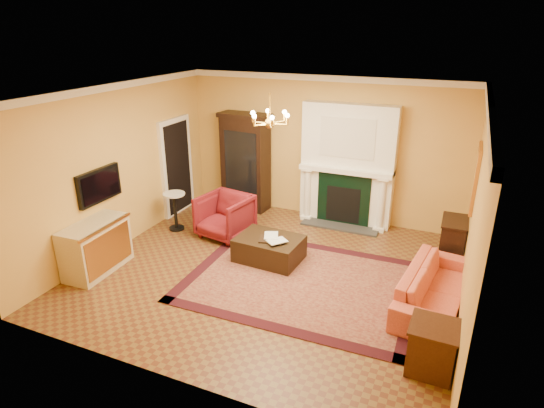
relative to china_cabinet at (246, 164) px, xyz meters
The scene contains 26 objects.
floor 3.18m from the china_cabinet, 56.02° to the right, with size 6.00×5.50×0.02m, color brown.
ceiling 3.59m from the china_cabinet, 56.02° to the right, with size 6.00×5.50×0.02m, color white.
wall_back 1.76m from the china_cabinet, ahead, with size 6.00×0.02×3.00m, color gold.
wall_front 5.53m from the china_cabinet, 72.27° to the right, with size 6.00×0.02×3.00m, color gold.
wall_left 2.86m from the china_cabinet, 118.14° to the right, with size 0.02×5.50×3.00m, color gold.
wall_right 5.33m from the china_cabinet, 27.97° to the right, with size 0.02×5.50×3.00m, color gold.
fireplace 2.29m from the china_cabinet, ahead, with size 1.90×0.70×2.50m.
crown_molding 2.97m from the china_cabinet, 42.42° to the right, with size 6.00×5.50×0.12m.
doorway 1.50m from the china_cabinet, 148.24° to the right, with size 0.08×1.05×2.10m.
tv_panel 3.35m from the china_cabinet, 112.31° to the right, with size 0.09×0.95×0.58m.
gilt_mirror 4.81m from the china_cabinet, 13.20° to the right, with size 0.06×0.76×1.05m.
chandelier 3.39m from the china_cabinet, 56.02° to the right, with size 0.63×0.55×0.53m.
oriental_rug 3.60m from the china_cabinet, 48.42° to the right, with size 3.70×2.77×0.01m, color #4C1010.
china_cabinet is the anchor object (origin of this frame).
wingback_armchair 1.66m from the china_cabinet, 79.23° to the right, with size 0.91×0.85×0.93m, color maroon.
pedestal_table 1.92m from the china_cabinet, 115.37° to the right, with size 0.44×0.44×0.79m.
commode 3.78m from the china_cabinet, 106.37° to the right, with size 0.56×1.18×0.88m, color beige.
coral_sofa 4.98m from the china_cabinet, 29.32° to the right, with size 2.06×0.60×0.80m, color #E25F47.
end_table 5.90m from the china_cabinet, 41.31° to the right, with size 0.53×0.53×0.61m, color #391E0F.
console_table 4.59m from the china_cabinet, 11.36° to the right, with size 0.40×0.69×0.77m, color black.
leather_ottoman 2.69m from the china_cabinet, 54.57° to the right, with size 1.12×0.81×0.42m, color black.
ottoman_tray 2.72m from the china_cabinet, 54.22° to the right, with size 0.41×0.32×0.03m, color black.
book_a 2.59m from the china_cabinet, 56.47° to the right, with size 0.24×0.03×0.32m, color gray.
book_b 2.72m from the china_cabinet, 53.39° to the right, with size 0.24×0.02×0.33m, color gray.
topiary_left 1.65m from the china_cabinet, ahead, with size 0.15×0.15×0.41m.
topiary_right 3.06m from the china_cabinet, ahead, with size 0.15×0.15×0.40m.
Camera 1 is at (2.70, -6.20, 3.94)m, focal length 30.00 mm.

